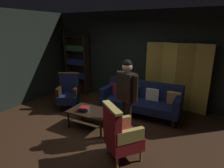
{
  "coord_description": "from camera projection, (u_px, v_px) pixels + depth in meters",
  "views": [
    {
      "loc": [
        2.15,
        -3.2,
        2.29
      ],
      "look_at": [
        0.0,
        0.8,
        0.95
      ],
      "focal_mm": 30.63,
      "sensor_mm": 36.0,
      "label": 1
    }
  ],
  "objects": [
    {
      "name": "ground_plane",
      "position": [
        95.0,
        133.0,
        4.33
      ],
      "size": [
        10.0,
        10.0,
        0.0
      ],
      "primitive_type": "plane",
      "color": "#331E11"
    },
    {
      "name": "back_wall",
      "position": [
        137.0,
        57.0,
        6.0
      ],
      "size": [
        7.2,
        0.1,
        2.8
      ],
      "primitive_type": "cube",
      "color": "black",
      "rests_on": "ground_plane"
    },
    {
      "name": "side_wall_left",
      "position": [
        22.0,
        58.0,
        5.8
      ],
      "size": [
        0.1,
        3.6,
        2.8
      ],
      "primitive_type": "cube",
      "color": "black",
      "rests_on": "ground_plane"
    },
    {
      "name": "folding_screen",
      "position": [
        176.0,
        76.0,
        5.36
      ],
      "size": [
        1.75,
        0.2,
        1.9
      ],
      "color": "#B29338",
      "rests_on": "ground_plane"
    },
    {
      "name": "bookshelf",
      "position": [
        78.0,
        63.0,
        6.85
      ],
      "size": [
        0.9,
        0.32,
        2.05
      ],
      "color": "black",
      "rests_on": "ground_plane"
    },
    {
      "name": "velvet_couch",
      "position": [
        141.0,
        98.0,
        5.18
      ],
      "size": [
        2.12,
        0.78,
        0.88
      ],
      "color": "black",
      "rests_on": "ground_plane"
    },
    {
      "name": "coffee_table",
      "position": [
        90.0,
        112.0,
        4.5
      ],
      "size": [
        1.0,
        0.64,
        0.42
      ],
      "color": "black",
      "rests_on": "ground_plane"
    },
    {
      "name": "armchair_gilt_accent",
      "position": [
        120.0,
        134.0,
        3.37
      ],
      "size": [
        0.81,
        0.81,
        1.04
      ],
      "color": "tan",
      "rests_on": "ground_plane"
    },
    {
      "name": "armchair_wing_left",
      "position": [
        69.0,
        93.0,
        5.52
      ],
      "size": [
        0.78,
        0.78,
        1.04
      ],
      "color": "black",
      "rests_on": "ground_plane"
    },
    {
      "name": "standing_figure",
      "position": [
        127.0,
        93.0,
        3.87
      ],
      "size": [
        0.55,
        0.36,
        1.7
      ],
      "color": "black",
      "rests_on": "ground_plane"
    },
    {
      "name": "book_green_cloth",
      "position": [
        85.0,
        110.0,
        4.46
      ],
      "size": [
        0.23,
        0.15,
        0.03
      ],
      "primitive_type": "cube",
      "rotation": [
        0.0,
        0.0,
        -0.05
      ],
      "color": "#1E4C28",
      "rests_on": "coffee_table"
    },
    {
      "name": "book_navy_cloth",
      "position": [
        85.0,
        109.0,
        4.45
      ],
      "size": [
        0.27,
        0.24,
        0.03
      ],
      "primitive_type": "cube",
      "rotation": [
        0.0,
        0.0,
        0.3
      ],
      "color": "navy",
      "rests_on": "book_green_cloth"
    },
    {
      "name": "book_red_leather",
      "position": [
        84.0,
        108.0,
        4.44
      ],
      "size": [
        0.24,
        0.23,
        0.04
      ],
      "primitive_type": "cube",
      "rotation": [
        0.0,
        0.0,
        0.26
      ],
      "color": "maroon",
      "rests_on": "book_navy_cloth"
    }
  ]
}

